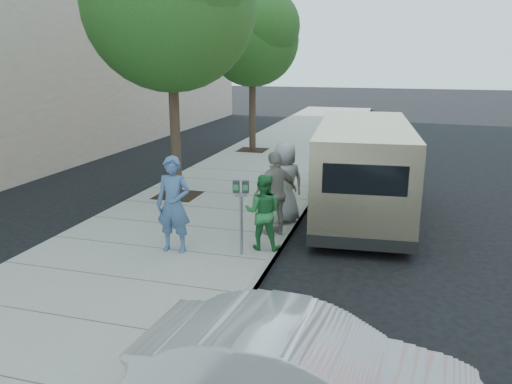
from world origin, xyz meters
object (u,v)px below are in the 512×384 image
person_officer (174,205)px  person_striped_polo (275,194)px  tree_far (253,35)px  van (363,168)px  person_green_shirt (263,212)px  person_gray_shirt (285,183)px  sedan (303,376)px  parking_meter (241,202)px

person_officer → person_striped_polo: 2.32m
tree_far → person_striped_polo: bearing=-70.9°
person_officer → tree_far: bearing=95.5°
van → person_green_shirt: van is taller
van → person_officer: 5.24m
van → person_green_shirt: size_ratio=4.22×
person_officer → person_striped_polo: (1.74, 1.54, -0.04)m
tree_far → person_gray_shirt: size_ratio=3.33×
sedan → person_striped_polo: size_ratio=2.03×
tree_far → parking_meter: 12.29m
tree_far → person_green_shirt: bearing=-72.6°
van → person_gray_shirt: (-1.70, -1.50, -0.16)m
van → tree_far: bearing=119.4°
tree_far → van: 9.85m
person_officer → person_gray_shirt: person_officer is taller
tree_far → van: (5.15, -7.58, -3.60)m
sedan → person_gray_shirt: (-1.73, 6.55, 0.49)m
parking_meter → person_striped_polo: person_striped_polo is taller
parking_meter → person_officer: 1.39m
sedan → person_green_shirt: (-1.76, 4.72, 0.31)m
person_gray_shirt → van: bearing=-175.8°
person_officer → person_green_shirt: size_ratio=1.25×
van → sedan: 8.07m
parking_meter → person_striped_polo: bearing=62.4°
parking_meter → person_officer: person_officer is taller
tree_far → person_officer: size_ratio=3.27×
sedan → person_striped_polo: 5.91m
person_officer → person_gray_shirt: 3.01m
van → person_striped_polo: van is taller
parking_meter → person_gray_shirt: 2.30m
person_officer → person_gray_shirt: size_ratio=1.02×
parking_meter → van: (2.07, 3.76, 0.02)m
tree_far → person_gray_shirt: (3.45, -9.07, -3.76)m
tree_far → person_officer: tree_far is taller
parking_meter → person_officer: (-1.37, -0.20, -0.12)m
person_green_shirt → person_striped_polo: 0.92m
tree_far → sedan: size_ratio=1.69×
tree_far → person_gray_shirt: bearing=-69.2°
sedan → person_striped_polo: bearing=20.7°
tree_far → person_striped_polo: (3.45, -9.99, -3.78)m
tree_far → person_officer: 12.24m
parking_meter → person_green_shirt: person_green_shirt is taller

